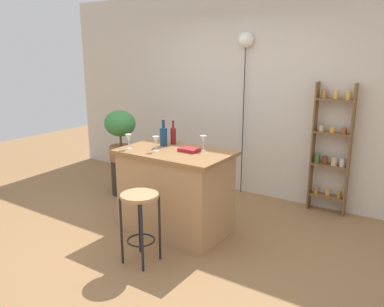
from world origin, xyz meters
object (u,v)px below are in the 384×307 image
(spice_shelf, at_px, (331,149))
(cookbook, at_px, (189,150))
(plant_stool, at_px, (122,177))
(bottle_vinegar, at_px, (173,135))
(wine_glass_left, at_px, (203,140))
(wine_glass_center, at_px, (156,141))
(bar_stool, at_px, (140,211))
(potted_plant, at_px, (120,131))
(bottle_olive_oil, at_px, (164,136))
(pendant_globe_light, at_px, (246,43))
(wine_glass_right, at_px, (129,138))

(spice_shelf, relative_size, cookbook, 7.75)
(plant_stool, xyz_separation_m, bottle_vinegar, (1.13, -0.30, 0.79))
(plant_stool, xyz_separation_m, wine_glass_left, (1.59, -0.37, 0.81))
(wine_glass_left, xyz_separation_m, cookbook, (-0.10, -0.12, -0.10))
(bottle_vinegar, xyz_separation_m, wine_glass_center, (0.05, -0.38, 0.01))
(bottle_vinegar, bearing_deg, wine_glass_left, -8.71)
(bar_stool, distance_m, bottle_vinegar, 1.15)
(potted_plant, relative_size, bottle_olive_oil, 2.37)
(plant_stool, relative_size, bottle_vinegar, 1.83)
(pendant_globe_light, bearing_deg, cookbook, -86.18)
(bar_stool, xyz_separation_m, wine_glass_left, (0.13, 0.90, 0.54))
(potted_plant, bearing_deg, bottle_olive_oil, -21.70)
(spice_shelf, bearing_deg, bottle_olive_oil, -137.22)
(potted_plant, distance_m, bottle_olive_oil, 1.19)
(bottle_vinegar, relative_size, pendant_globe_light, 0.12)
(bottle_olive_oil, bearing_deg, pendant_globe_light, 78.59)
(bottle_olive_oil, xyz_separation_m, pendant_globe_light, (0.29, 1.43, 1.05))
(wine_glass_left, distance_m, wine_glass_right, 0.82)
(bar_stool, xyz_separation_m, spice_shelf, (1.15, 2.24, 0.31))
(wine_glass_center, relative_size, wine_glass_right, 1.00)
(bar_stool, xyz_separation_m, wine_glass_right, (-0.59, 0.52, 0.54))
(wine_glass_center, xyz_separation_m, pendant_globe_light, (0.20, 1.68, 1.04))
(plant_stool, relative_size, cookbook, 2.38)
(wine_glass_center, bearing_deg, bottle_olive_oil, 109.33)
(plant_stool, xyz_separation_m, wine_glass_center, (1.18, -0.68, 0.81))
(potted_plant, bearing_deg, wine_glass_left, -13.27)
(plant_stool, height_order, wine_glass_left, wine_glass_left)
(bar_stool, height_order, wine_glass_right, wine_glass_right)
(wine_glass_center, bearing_deg, cookbook, 32.23)
(wine_glass_left, height_order, cookbook, wine_glass_left)
(spice_shelf, relative_size, pendant_globe_light, 0.73)
(wine_glass_right, bearing_deg, bottle_olive_oil, 54.12)
(wine_glass_center, distance_m, pendant_globe_light, 1.98)
(bar_stool, height_order, bottle_olive_oil, bottle_olive_oil)
(plant_stool, bearing_deg, spice_shelf, 20.27)
(wine_glass_left, bearing_deg, spice_shelf, 52.68)
(wine_glass_center, bearing_deg, wine_glass_left, 37.05)
(bottle_vinegar, distance_m, cookbook, 0.40)
(plant_stool, bearing_deg, wine_glass_left, -13.27)
(bar_stool, distance_m, bottle_olive_oil, 1.06)
(spice_shelf, xyz_separation_m, wine_glass_left, (-1.02, -1.34, 0.23))
(wine_glass_left, relative_size, wine_glass_right, 1.00)
(bottle_olive_oil, bearing_deg, potted_plant, 158.30)
(spice_shelf, height_order, pendant_globe_light, pendant_globe_light)
(plant_stool, relative_size, bottle_olive_oil, 1.68)
(bar_stool, relative_size, pendant_globe_light, 0.31)
(bottle_olive_oil, height_order, pendant_globe_light, pendant_globe_light)
(potted_plant, distance_m, pendant_globe_light, 2.07)
(bar_stool, xyz_separation_m, wine_glass_center, (-0.27, 0.60, 0.54))
(spice_shelf, distance_m, wine_glass_center, 2.19)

